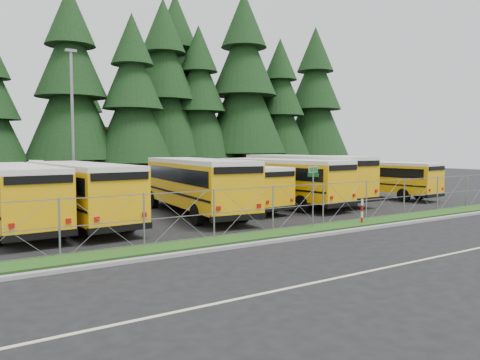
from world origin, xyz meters
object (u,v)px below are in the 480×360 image
bus_5 (277,183)px  striped_bollard (362,211)px  bus_1 (78,194)px  bus_4 (228,187)px  bus_3 (195,187)px  bus_east (376,180)px  light_standard (72,120)px  street_sign (313,184)px  bus_0 (13,198)px  bus_6 (301,178)px

bus_5 → striped_bollard: bus_5 is taller
bus_1 → striped_bollard: (11.58, -7.13, -0.87)m
bus_1 → bus_4: 9.08m
bus_3 → bus_4: size_ratio=1.17×
bus_5 → bus_east: (9.20, -0.02, -0.16)m
bus_east → striped_bollard: bus_east is taller
bus_5 → light_standard: 14.23m
bus_east → bus_5: bearing=173.1°
bus_1 → striped_bollard: size_ratio=9.35×
bus_1 → light_standard: bearing=73.6°
bus_3 → bus_4: bearing=29.2°
bus_1 → bus_5: bus_5 is taller
bus_3 → street_sign: 7.14m
bus_0 → bus_5: (15.17, 0.57, 0.02)m
bus_4 → bus_east: bus_east is taller
bus_3 → street_sign: bus_3 is taller
bus_0 → striped_bollard: bus_0 is taller
bus_6 → bus_east: (6.29, -1.06, -0.25)m
bus_0 → bus_5: bus_5 is taller
bus_1 → bus_6: 15.40m
bus_4 → light_standard: light_standard is taller
bus_5 → street_sign: size_ratio=4.00×
bus_4 → light_standard: 11.76m
bus_1 → bus_5: size_ratio=1.00×
bus_0 → street_sign: bus_0 is taller
bus_0 → bus_east: (24.36, 0.56, -0.14)m
bus_6 → bus_east: size_ratio=1.19×
light_standard → street_sign: bearing=-68.2°
bus_1 → bus_4: bearing=3.1°
bus_6 → light_standard: 15.87m
striped_bollard → bus_6: bearing=67.1°
bus_4 → light_standard: (-6.83, 8.61, 4.19)m
street_sign → bus_6: bearing=52.1°
bus_1 → bus_6: bus_6 is taller
bus_4 → bus_5: bearing=-12.0°
bus_4 → light_standard: size_ratio=0.99×
bus_0 → light_standard: bearing=60.4°
bus_3 → light_standard: bearing=118.7°
bus_6 → street_sign: 10.69m
bus_0 → street_sign: 13.40m
bus_0 → bus_3: bearing=-3.6°
bus_3 → bus_6: bearing=17.6°
bus_5 → light_standard: bearing=132.4°
street_sign → light_standard: size_ratio=0.28×
bus_1 → bus_4: bus_1 is taller
bus_3 → bus_5: (6.22, 0.75, -0.06)m
bus_0 → bus_3: 8.95m
striped_bollard → light_standard: light_standard is taller
bus_1 → street_sign: size_ratio=3.99×
bus_3 → striped_bollard: bearing=-46.0°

